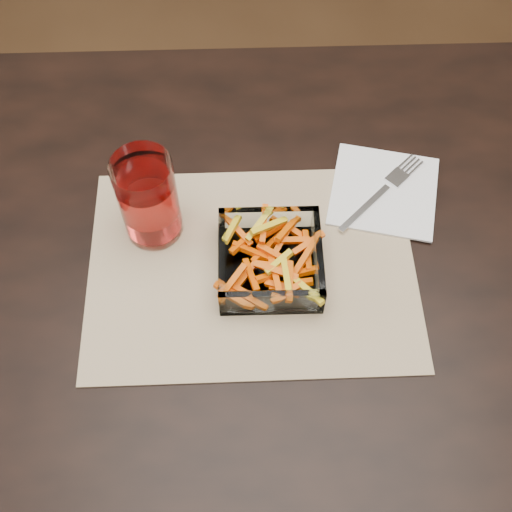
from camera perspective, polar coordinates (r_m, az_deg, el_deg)
The scene contains 6 objects.
dining_table at distance 0.97m, azimuth 7.32°, elevation -4.01°, with size 1.60×0.90×0.75m.
placemat at distance 0.89m, azimuth -0.36°, elevation -0.98°, with size 0.45×0.33×0.00m, color tan.
glass_bowl at distance 0.86m, azimuth 1.26°, elevation -0.52°, with size 0.14×0.14×0.05m.
tumbler at distance 0.88m, azimuth -9.52°, elevation 4.87°, with size 0.08×0.08×0.14m.
napkin at distance 0.97m, azimuth 11.30°, elevation 5.69°, with size 0.15×0.15×0.00m, color white.
fork at distance 0.97m, azimuth 11.24°, elevation 5.73°, with size 0.14×0.14×0.00m.
Camera 1 is at (-0.14, -0.42, 1.52)m, focal length 45.00 mm.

